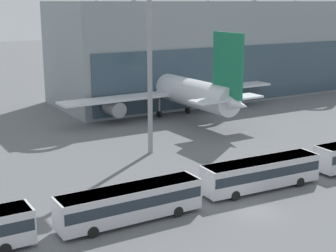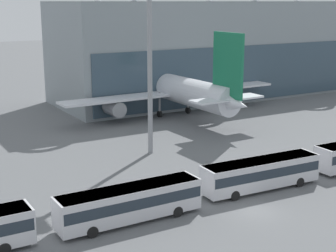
{
  "view_description": "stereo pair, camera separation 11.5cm",
  "coord_description": "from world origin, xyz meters",
  "px_view_note": "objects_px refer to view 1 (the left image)",
  "views": [
    {
      "loc": [
        -29.56,
        -34.0,
        18.88
      ],
      "look_at": [
        1.67,
        18.62,
        4.0
      ],
      "focal_mm": 55.0,
      "sensor_mm": 36.0,
      "label": 1
    },
    {
      "loc": [
        -29.46,
        -34.06,
        18.88
      ],
      "look_at": [
        1.67,
        18.62,
        4.0
      ],
      "focal_mm": 55.0,
      "sensor_mm": 36.0,
      "label": 2
    }
  ],
  "objects_px": {
    "shuttle_bus_1": "(130,202)",
    "shuttle_bus_2": "(261,172)",
    "airliner_at_gate_far": "(172,88)",
    "floodlight_mast": "(149,5)"
  },
  "relations": [
    {
      "from": "shuttle_bus_1",
      "to": "shuttle_bus_2",
      "type": "xyz_separation_m",
      "value": [
        15.12,
        0.3,
        0.0
      ]
    },
    {
      "from": "airliner_at_gate_far",
      "to": "shuttle_bus_2",
      "type": "bearing_deg",
      "value": 161.84
    },
    {
      "from": "shuttle_bus_2",
      "to": "floodlight_mast",
      "type": "bearing_deg",
      "value": 104.19
    },
    {
      "from": "airliner_at_gate_far",
      "to": "floodlight_mast",
      "type": "relative_size",
      "value": 1.55
    },
    {
      "from": "shuttle_bus_1",
      "to": "airliner_at_gate_far",
      "type": "bearing_deg",
      "value": 53.95
    },
    {
      "from": "airliner_at_gate_far",
      "to": "floodlight_mast",
      "type": "xyz_separation_m",
      "value": [
        -14.12,
        -17.96,
        13.81
      ]
    },
    {
      "from": "shuttle_bus_2",
      "to": "floodlight_mast",
      "type": "xyz_separation_m",
      "value": [
        -3.48,
        17.24,
        16.61
      ]
    },
    {
      "from": "airliner_at_gate_far",
      "to": "floodlight_mast",
      "type": "height_order",
      "value": "floodlight_mast"
    },
    {
      "from": "airliner_at_gate_far",
      "to": "shuttle_bus_2",
      "type": "distance_m",
      "value": 36.88
    },
    {
      "from": "airliner_at_gate_far",
      "to": "shuttle_bus_2",
      "type": "height_order",
      "value": "airliner_at_gate_far"
    }
  ]
}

